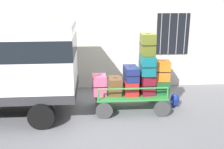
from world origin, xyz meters
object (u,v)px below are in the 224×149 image
suitcase_midright_middle (147,64)px  backpack (175,100)px  suitcase_midleft_bottom (115,86)px  suitcase_center_middle (131,73)px  suitcase_midright_bottom (146,83)px  luggage_cart (131,97)px  suitcase_left_bottom (99,85)px  suitcase_right_bottom (162,86)px  suitcase_right_middle (163,71)px  suitcase_midright_top (148,44)px  suitcase_center_bottom (131,87)px

suitcase_midright_middle → backpack: bearing=5.4°
suitcase_midright_middle → backpack: suitcase_midright_middle is taller
suitcase_midleft_bottom → suitcase_center_middle: suitcase_center_middle is taller
suitcase_midright_bottom → backpack: suitcase_midright_bottom is taller
luggage_cart → backpack: (1.41, 0.08, -0.20)m
suitcase_left_bottom → suitcase_midleft_bottom: bearing=-1.0°
suitcase_right_bottom → suitcase_right_middle: (0.00, 0.00, 0.50)m
suitcase_midright_bottom → suitcase_midright_top: suitcase_midright_top is taller
suitcase_midleft_bottom → suitcase_midright_middle: 1.14m
suitcase_center_middle → suitcase_right_middle: bearing=-0.5°
suitcase_center_bottom → suitcase_midright_middle: size_ratio=0.84×
suitcase_midright_top → suitcase_right_bottom: size_ratio=1.08×
suitcase_center_middle → suitcase_midright_middle: suitcase_midright_middle is taller
suitcase_midleft_bottom → backpack: suitcase_midleft_bottom is taller
suitcase_left_bottom → suitcase_midleft_bottom: size_ratio=1.02×
luggage_cart → suitcase_right_middle: (0.94, -0.01, 0.80)m
suitcase_center_middle → suitcase_midright_middle: bearing=-0.7°
suitcase_left_bottom → suitcase_right_bottom: size_ratio=1.03×
suitcase_midright_top → backpack: size_ratio=1.43×
suitcase_midleft_bottom → suitcase_midright_middle: bearing=0.6°
suitcase_left_bottom → suitcase_midleft_bottom: 0.47m
suitcase_right_middle → backpack: bearing=11.0°
suitcase_midleft_bottom → backpack: (1.88, 0.10, -0.56)m
suitcase_midleft_bottom → suitcase_right_bottom: (1.41, 0.01, -0.06)m
suitcase_midright_middle → suitcase_center_bottom: bearing=179.1°
suitcase_left_bottom → suitcase_midright_top: suitcase_midright_top is taller
luggage_cart → suitcase_left_bottom: 1.03m
suitcase_midright_top → suitcase_left_bottom: bearing=-178.0°
suitcase_midleft_bottom → suitcase_midright_bottom: 0.94m
suitcase_center_middle → suitcase_right_bottom: size_ratio=1.17×
suitcase_center_middle → backpack: bearing=3.3°
suitcase_right_bottom → backpack: suitcase_right_bottom is taller
suitcase_right_bottom → suitcase_midright_top: bearing=174.0°
suitcase_center_bottom → suitcase_right_bottom: suitcase_center_bottom is taller
suitcase_left_bottom → suitcase_right_bottom: (1.89, -0.00, -0.10)m
backpack → suitcase_midright_bottom: bearing=-175.7°
luggage_cart → suitcase_left_bottom: bearing=-179.1°
suitcase_center_bottom → suitcase_right_middle: 1.06m
suitcase_midright_top → suitcase_midright_middle: bearing=-90.0°
suitcase_left_bottom → suitcase_right_bottom: suitcase_left_bottom is taller
suitcase_left_bottom → suitcase_midright_middle: 1.53m
suitcase_midleft_bottom → suitcase_center_bottom: bearing=2.1°
suitcase_left_bottom → suitcase_center_bottom: 0.95m
luggage_cart → suitcase_center_middle: suitcase_center_middle is taller
suitcase_left_bottom → suitcase_center_middle: 1.00m
suitcase_center_bottom → suitcase_right_middle: (0.94, -0.01, 0.48)m
backpack → suitcase_right_middle: bearing=-169.0°
suitcase_midright_bottom → suitcase_midright_top: 1.17m
suitcase_midright_middle → backpack: 1.52m
suitcase_left_bottom → suitcase_right_middle: 1.93m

